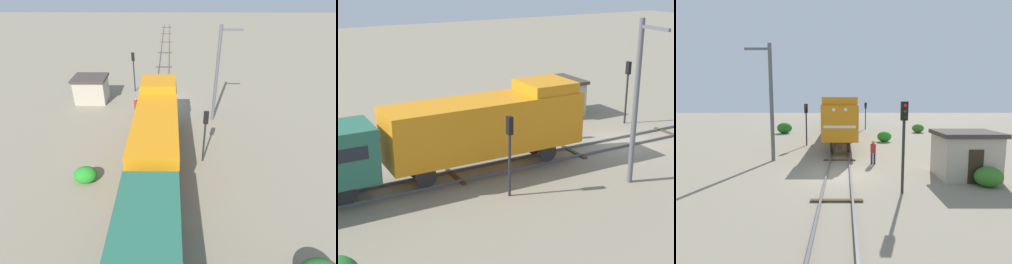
# 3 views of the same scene
# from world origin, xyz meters

# --- Properties ---
(ground_plane) EXTENTS (142.09, 142.09, 0.00)m
(ground_plane) POSITION_xyz_m (0.00, 0.00, 0.00)
(ground_plane) COLOR gray
(railway_track) EXTENTS (2.40, 94.73, 0.16)m
(railway_track) POSITION_xyz_m (0.00, -0.00, 0.07)
(railway_track) COLOR #595960
(railway_track) RESTS_ON ground
(locomotive) EXTENTS (2.90, 11.60, 4.60)m
(locomotive) POSITION_xyz_m (0.00, 9.83, 2.77)
(locomotive) COLOR orange
(locomotive) RESTS_ON railway_track
(traffic_signal_near) EXTENTS (0.32, 0.34, 4.51)m
(traffic_signal_near) POSITION_xyz_m (3.20, -2.91, 3.12)
(traffic_signal_near) COLOR #262628
(traffic_signal_near) RESTS_ON ground
(traffic_signal_mid) EXTENTS (0.32, 0.34, 4.14)m
(traffic_signal_mid) POSITION_xyz_m (-3.40, 10.39, 2.88)
(traffic_signal_mid) COLOR #262628
(traffic_signal_mid) RESTS_ON ground
(worker_near_track) EXTENTS (0.38, 0.38, 1.70)m
(worker_near_track) POSITION_xyz_m (2.40, 2.91, 1.00)
(worker_near_track) COLOR #262B38
(worker_near_track) RESTS_ON ground
(catenary_mast) EXTENTS (1.94, 0.28, 8.58)m
(catenary_mast) POSITION_xyz_m (-5.06, 3.97, 4.54)
(catenary_mast) COLOR #595960
(catenary_mast) RESTS_ON ground
(relay_hut) EXTENTS (3.50, 2.90, 2.74)m
(relay_hut) POSITION_xyz_m (7.50, -0.15, 1.39)
(relay_hut) COLOR #B2A893
(relay_hut) RESTS_ON ground
(bush_mid) EXTENTS (1.55, 1.27, 1.12)m
(bush_mid) POSITION_xyz_m (4.70, 12.74, 0.56)
(bush_mid) COLOR #248A26
(bush_mid) RESTS_ON ground
(bush_far) EXTENTS (1.48, 1.21, 1.08)m
(bush_far) POSITION_xyz_m (7.99, -1.92, 0.54)
(bush_far) COLOR #377526
(bush_far) RESTS_ON ground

